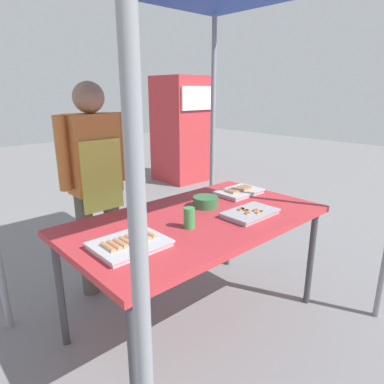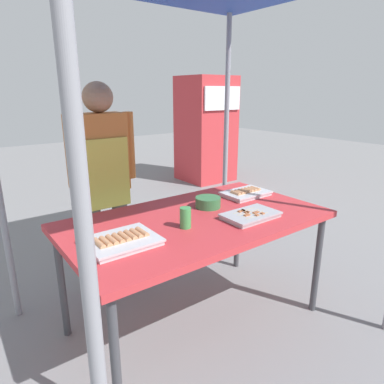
{
  "view_description": "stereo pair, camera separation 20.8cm",
  "coord_description": "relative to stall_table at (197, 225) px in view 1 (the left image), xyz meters",
  "views": [
    {
      "loc": [
        -1.35,
        -1.42,
        1.5
      ],
      "look_at": [
        0.0,
        0.05,
        0.9
      ],
      "focal_mm": 31.78,
      "sensor_mm": 36.0,
      "label": 1
    },
    {
      "loc": [
        -1.19,
        -1.55,
        1.5
      ],
      "look_at": [
        0.0,
        0.05,
        0.9
      ],
      "focal_mm": 31.78,
      "sensor_mm": 36.0,
      "label": 2
    }
  ],
  "objects": [
    {
      "name": "neighbor_stall_left",
      "position": [
        2.46,
        2.98,
        0.17
      ],
      "size": [
        0.79,
        0.82,
        1.73
      ],
      "color": "#C63338",
      "rests_on": "ground"
    },
    {
      "name": "tray_pork_links",
      "position": [
        0.56,
        0.14,
        0.07
      ],
      "size": [
        0.34,
        0.23,
        0.05
      ],
      "color": "silver",
      "rests_on": "stall_table"
    },
    {
      "name": "tray_meat_skewers",
      "position": [
        0.26,
        -0.2,
        0.07
      ],
      "size": [
        0.35,
        0.21,
        0.04
      ],
      "color": "#ADADB2",
      "rests_on": "stall_table"
    },
    {
      "name": "vendor_woman",
      "position": [
        -0.26,
        0.8,
        0.22
      ],
      "size": [
        0.52,
        0.23,
        1.56
      ],
      "rotation": [
        0.0,
        0.0,
        3.14
      ],
      "color": "#595147",
      "rests_on": "ground"
    },
    {
      "name": "ground_plane",
      "position": [
        0.0,
        0.0,
        -0.7
      ],
      "size": [
        18.0,
        18.0,
        0.0
      ],
      "primitive_type": "plane",
      "color": "slate"
    },
    {
      "name": "stall_table",
      "position": [
        0.0,
        0.0,
        0.0
      ],
      "size": [
        1.6,
        0.9,
        0.75
      ],
      "color": "#C63338",
      "rests_on": "ground"
    },
    {
      "name": "condiment_bowl",
      "position": [
        0.17,
        0.11,
        0.09
      ],
      "size": [
        0.17,
        0.17,
        0.07
      ],
      "primitive_type": "cylinder",
      "color": "#33723F",
      "rests_on": "stall_table"
    },
    {
      "name": "tray_grilled_sausages",
      "position": [
        -0.54,
        -0.08,
        0.07
      ],
      "size": [
        0.35,
        0.28,
        0.05
      ],
      "color": "silver",
      "rests_on": "stall_table"
    },
    {
      "name": "drink_cup_near_edge",
      "position": [
        -0.15,
        -0.09,
        0.11
      ],
      "size": [
        0.06,
        0.06,
        0.12
      ],
      "primitive_type": "cylinder",
      "color": "#3F994C",
      "rests_on": "stall_table"
    }
  ]
}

